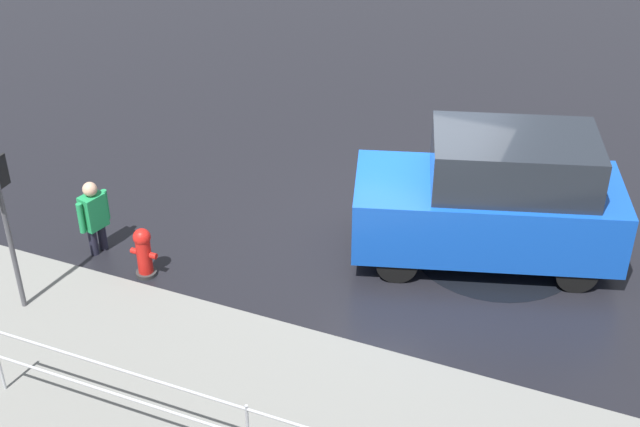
% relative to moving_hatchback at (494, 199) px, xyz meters
% --- Properties ---
extents(ground_plane, '(60.00, 60.00, 0.00)m').
position_rel_moving_hatchback_xyz_m(ground_plane, '(1.23, 0.08, -1.03)').
color(ground_plane, black).
extents(kerb_strip, '(24.00, 3.20, 0.04)m').
position_rel_moving_hatchback_xyz_m(kerb_strip, '(1.23, 4.28, -1.01)').
color(kerb_strip, slate).
rests_on(kerb_strip, ground).
extents(moving_hatchback, '(4.23, 2.79, 2.06)m').
position_rel_moving_hatchback_xyz_m(moving_hatchback, '(0.00, 0.00, 0.00)').
color(moving_hatchback, blue).
rests_on(moving_hatchback, ground).
extents(fire_hydrant, '(0.42, 0.31, 0.80)m').
position_rel_moving_hatchback_xyz_m(fire_hydrant, '(4.55, 2.42, -0.63)').
color(fire_hydrant, red).
rests_on(fire_hydrant, ground).
extents(pedestrian, '(0.32, 0.56, 1.22)m').
position_rel_moving_hatchback_xyz_m(pedestrian, '(5.55, 2.17, -0.34)').
color(pedestrian, '#1E8C4C').
rests_on(pedestrian, ground).
extents(sign_post, '(0.07, 0.44, 2.40)m').
position_rel_moving_hatchback_xyz_m(sign_post, '(5.72, 3.76, 0.55)').
color(sign_post, '#4C4C51').
rests_on(sign_post, ground).
extents(puddle_patch, '(2.58, 2.58, 0.01)m').
position_rel_moving_hatchback_xyz_m(puddle_patch, '(-0.09, -0.17, -1.02)').
color(puddle_patch, black).
rests_on(puddle_patch, ground).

